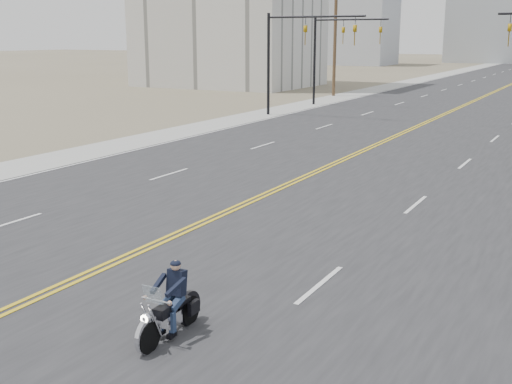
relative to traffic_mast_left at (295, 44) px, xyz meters
The scene contains 10 objects.
ground_plane 33.60m from the traffic_mast_left, 74.33° to the right, with size 400.00×400.00×0.00m, color #776D56.
road 39.36m from the traffic_mast_left, 76.71° to the left, with size 20.00×200.00×0.01m, color #303033.
sidewalk_left 38.40m from the traffic_mast_left, 93.80° to the left, with size 3.00×200.00×0.01m, color #A5A5A0.
traffic_mast_left is the anchor object (origin of this frame).
traffic_mast_far 8.01m from the traffic_mast_left, 92.40° to the left, with size 6.10×0.26×7.00m.
utility_pole_left 16.39m from the traffic_mast_left, 102.42° to the left, with size 2.20×0.30×10.50m.
haze_bldg_a 87.20m from the traffic_mast_left, 107.41° to the left, with size 14.00×12.00×22.00m, color #B7BCC6.
haze_bldg_d 108.34m from the traffic_mast_left, 91.60° to the left, with size 20.00×15.00×26.00m, color #ADB2B7.
haze_bldg_f 106.28m from the traffic_mast_left, 112.71° to the left, with size 12.00×12.00×16.00m, color #ADB2B7.
motorcyclist 34.34m from the traffic_mast_left, 68.37° to the right, with size 0.79×1.83×1.43m, color black, non-canonical shape.
Camera 1 is at (10.21, -8.45, 5.41)m, focal length 45.00 mm.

